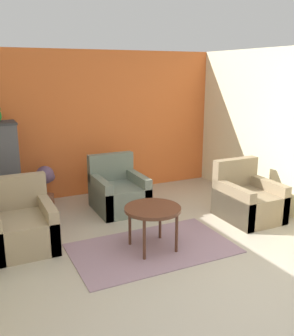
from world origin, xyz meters
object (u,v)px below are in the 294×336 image
at_px(armchair_left, 22,226).
at_px(armchair_middle, 118,193).
at_px(armchair_right, 247,201).
at_px(coffee_table, 153,211).
at_px(potted_plant, 45,182).
at_px(birdcage, 3,171).

relative_size(armchair_left, armchair_middle, 1.00).
distance_m(armchair_right, armchair_middle, 1.94).
height_order(coffee_table, potted_plant, potted_plant).
bearing_deg(armchair_left, armchair_middle, 24.15).
xyz_separation_m(armchair_left, armchair_middle, (1.52, 0.68, 0.00)).
bearing_deg(armchair_right, potted_plant, 144.84).
bearing_deg(birdcage, armchair_right, -28.02).
relative_size(armchair_left, potted_plant, 1.28).
bearing_deg(coffee_table, armchair_middle, 85.24).
xyz_separation_m(coffee_table, potted_plant, (-0.86, 2.08, -0.08)).
xyz_separation_m(armchair_left, potted_plant, (0.54, 1.33, 0.13)).
distance_m(armchair_left, potted_plant, 1.44).
bearing_deg(birdcage, armchair_middle, -18.62).
xyz_separation_m(armchair_right, birdcage, (-3.15, 1.68, 0.41)).
height_order(coffee_table, armchair_left, armchair_left).
bearing_deg(armchair_middle, armchair_left, -155.85).
height_order(armchair_left, birdcage, birdcage).
bearing_deg(birdcage, potted_plant, 10.39).
bearing_deg(armchair_middle, potted_plant, 146.47).
height_order(birdcage, potted_plant, birdcage).
distance_m(birdcage, potted_plant, 0.68).
distance_m(coffee_table, armchair_right, 1.72).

